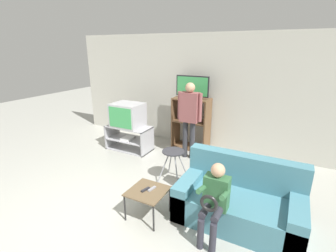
{
  "coord_description": "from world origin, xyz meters",
  "views": [
    {
      "loc": [
        2.18,
        -1.92,
        2.28
      ],
      "look_at": [
        0.19,
        1.85,
        0.9
      ],
      "focal_mm": 26.0,
      "sensor_mm": 36.0,
      "label": 1
    }
  ],
  "objects_px": {
    "person_standing_adult": "(189,114)",
    "television_flat": "(192,88)",
    "folding_stool": "(173,156)",
    "remote_control_black": "(145,190)",
    "tv_stand": "(129,138)",
    "remote_control_white": "(152,189)",
    "television_main": "(128,115)",
    "media_shelf": "(191,123)",
    "couch": "(239,201)",
    "person_seated_child": "(214,198)",
    "snack_table": "(148,193)"
  },
  "relations": [
    {
      "from": "folding_stool",
      "to": "remote_control_black",
      "type": "distance_m",
      "value": 1.04
    },
    {
      "from": "television_flat",
      "to": "remote_control_white",
      "type": "distance_m",
      "value": 2.77
    },
    {
      "from": "couch",
      "to": "remote_control_white",
      "type": "bearing_deg",
      "value": -156.8
    },
    {
      "from": "tv_stand",
      "to": "couch",
      "type": "relative_size",
      "value": 0.64
    },
    {
      "from": "television_main",
      "to": "remote_control_white",
      "type": "relative_size",
      "value": 4.69
    },
    {
      "from": "television_main",
      "to": "folding_stool",
      "type": "height_order",
      "value": "television_main"
    },
    {
      "from": "media_shelf",
      "to": "snack_table",
      "type": "bearing_deg",
      "value": -80.34
    },
    {
      "from": "media_shelf",
      "to": "folding_stool",
      "type": "height_order",
      "value": "media_shelf"
    },
    {
      "from": "person_standing_adult",
      "to": "television_flat",
      "type": "bearing_deg",
      "value": 107.79
    },
    {
      "from": "tv_stand",
      "to": "media_shelf",
      "type": "bearing_deg",
      "value": 32.18
    },
    {
      "from": "snack_table",
      "to": "person_standing_adult",
      "type": "relative_size",
      "value": 0.31
    },
    {
      "from": "media_shelf",
      "to": "remote_control_black",
      "type": "bearing_deg",
      "value": -81.03
    },
    {
      "from": "media_shelf",
      "to": "remote_control_black",
      "type": "height_order",
      "value": "media_shelf"
    },
    {
      "from": "tv_stand",
      "to": "television_main",
      "type": "relative_size",
      "value": 1.53
    },
    {
      "from": "television_flat",
      "to": "remote_control_white",
      "type": "relative_size",
      "value": 5.33
    },
    {
      "from": "remote_control_black",
      "to": "remote_control_white",
      "type": "bearing_deg",
      "value": 55.17
    },
    {
      "from": "person_standing_adult",
      "to": "remote_control_white",
      "type": "bearing_deg",
      "value": -81.4
    },
    {
      "from": "tv_stand",
      "to": "couch",
      "type": "bearing_deg",
      "value": -24.84
    },
    {
      "from": "television_main",
      "to": "person_standing_adult",
      "type": "bearing_deg",
      "value": 8.52
    },
    {
      "from": "snack_table",
      "to": "person_standing_adult",
      "type": "distance_m",
      "value": 2.16
    },
    {
      "from": "television_flat",
      "to": "person_seated_child",
      "type": "height_order",
      "value": "television_flat"
    },
    {
      "from": "remote_control_black",
      "to": "person_standing_adult",
      "type": "xyz_separation_m",
      "value": [
        -0.23,
        2.06,
        0.57
      ]
    },
    {
      "from": "tv_stand",
      "to": "television_main",
      "type": "distance_m",
      "value": 0.55
    },
    {
      "from": "folding_stool",
      "to": "television_main",
      "type": "bearing_deg",
      "value": 152.55
    },
    {
      "from": "tv_stand",
      "to": "remote_control_white",
      "type": "xyz_separation_m",
      "value": [
        1.7,
        -1.77,
        0.14
      ]
    },
    {
      "from": "folding_stool",
      "to": "person_seated_child",
      "type": "distance_m",
      "value": 1.46
    },
    {
      "from": "television_main",
      "to": "remote_control_black",
      "type": "height_order",
      "value": "television_main"
    },
    {
      "from": "media_shelf",
      "to": "person_seated_child",
      "type": "bearing_deg",
      "value": -61.88
    },
    {
      "from": "couch",
      "to": "person_standing_adult",
      "type": "height_order",
      "value": "person_standing_adult"
    },
    {
      "from": "snack_table",
      "to": "couch",
      "type": "distance_m",
      "value": 1.26
    },
    {
      "from": "folding_stool",
      "to": "person_standing_adult",
      "type": "height_order",
      "value": "person_standing_adult"
    },
    {
      "from": "media_shelf",
      "to": "television_flat",
      "type": "height_order",
      "value": "television_flat"
    },
    {
      "from": "television_main",
      "to": "snack_table",
      "type": "distance_m",
      "value": 2.54
    },
    {
      "from": "remote_control_white",
      "to": "television_flat",
      "type": "bearing_deg",
      "value": 110.8
    },
    {
      "from": "remote_control_white",
      "to": "couch",
      "type": "bearing_deg",
      "value": 33.4
    },
    {
      "from": "television_main",
      "to": "couch",
      "type": "relative_size",
      "value": 0.42
    },
    {
      "from": "television_flat",
      "to": "television_main",
      "type": "bearing_deg",
      "value": -149.15
    },
    {
      "from": "folding_stool",
      "to": "remote_control_white",
      "type": "distance_m",
      "value": 0.99
    },
    {
      "from": "media_shelf",
      "to": "remote_control_black",
      "type": "xyz_separation_m",
      "value": [
        0.41,
        -2.6,
        -0.19
      ]
    },
    {
      "from": "folding_stool",
      "to": "person_seated_child",
      "type": "height_order",
      "value": "person_seated_child"
    },
    {
      "from": "television_flat",
      "to": "person_standing_adult",
      "type": "distance_m",
      "value": 0.72
    },
    {
      "from": "television_flat",
      "to": "remote_control_black",
      "type": "xyz_separation_m",
      "value": [
        0.41,
        -2.59,
        -1.01
      ]
    },
    {
      "from": "tv_stand",
      "to": "snack_table",
      "type": "relative_size",
      "value": 2.05
    },
    {
      "from": "folding_stool",
      "to": "remote_control_black",
      "type": "xyz_separation_m",
      "value": [
        0.09,
        -1.03,
        -0.07
      ]
    },
    {
      "from": "media_shelf",
      "to": "television_flat",
      "type": "bearing_deg",
      "value": -26.59
    },
    {
      "from": "remote_control_black",
      "to": "remote_control_white",
      "type": "xyz_separation_m",
      "value": [
        0.07,
        0.06,
        0.0
      ]
    },
    {
      "from": "tv_stand",
      "to": "remote_control_white",
      "type": "distance_m",
      "value": 2.46
    },
    {
      "from": "snack_table",
      "to": "person_standing_adult",
      "type": "xyz_separation_m",
      "value": [
        -0.26,
        2.05,
        0.62
      ]
    },
    {
      "from": "remote_control_black",
      "to": "television_flat",
      "type": "bearing_deg",
      "value": 114.2
    },
    {
      "from": "television_flat",
      "to": "folding_stool",
      "type": "xyz_separation_m",
      "value": [
        0.32,
        -1.56,
        -0.95
      ]
    }
  ]
}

